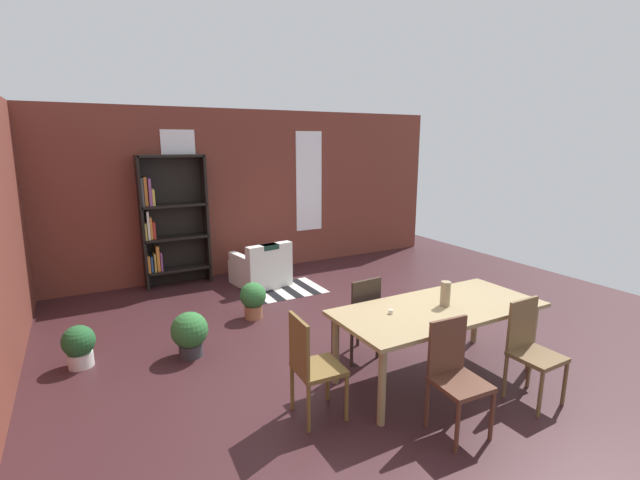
{
  "coord_description": "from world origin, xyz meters",
  "views": [
    {
      "loc": [
        -2.74,
        -3.91,
        2.38
      ],
      "look_at": [
        0.15,
        1.35,
        1.04
      ],
      "focal_mm": 24.71,
      "sensor_mm": 36.0,
      "label": 1
    }
  ],
  "objects": [
    {
      "name": "window_pane_1",
      "position": [
        1.22,
        3.73,
        1.62
      ],
      "size": [
        0.55,
        0.02,
        1.91
      ],
      "primitive_type": "cube",
      "color": "white"
    },
    {
      "name": "dining_table",
      "position": [
        0.31,
        -0.84,
        0.69
      ],
      "size": [
        2.16,
        0.96,
        0.76
      ],
      "color": "#8F7952",
      "rests_on": "ground"
    },
    {
      "name": "dining_chair_near_right",
      "position": [
        0.8,
        -1.55,
        0.51
      ],
      "size": [
        0.41,
        0.41,
        0.95
      ],
      "color": "brown",
      "rests_on": "ground"
    },
    {
      "name": "striped_rug",
      "position": [
        0.04,
        2.38,
        0.0
      ],
      "size": [
        1.24,
        0.9,
        0.01
      ],
      "color": "black",
      "rests_on": "ground"
    },
    {
      "name": "dining_chair_near_left",
      "position": [
        -0.17,
        -1.55,
        0.51
      ],
      "size": [
        0.42,
        0.42,
        0.95
      ],
      "color": "#543022",
      "rests_on": "ground"
    },
    {
      "name": "armchair_white",
      "position": [
        -0.16,
        2.85,
        0.28
      ],
      "size": [
        0.91,
        0.91,
        0.75
      ],
      "color": "silver",
      "rests_on": "ground"
    },
    {
      "name": "tealight_candle_0",
      "position": [
        -0.23,
        -0.75,
        0.78
      ],
      "size": [
        0.04,
        0.04,
        0.04
      ],
      "primitive_type": "cylinder",
      "color": "silver",
      "rests_on": "dining_table"
    },
    {
      "name": "potted_plant_by_shelf",
      "position": [
        -2.91,
        1.15,
        0.25
      ],
      "size": [
        0.34,
        0.34,
        0.46
      ],
      "color": "silver",
      "rests_on": "ground"
    },
    {
      "name": "back_wall_brick",
      "position": [
        0.0,
        3.8,
        1.47
      ],
      "size": [
        7.95,
        0.12,
        2.94
      ],
      "primitive_type": "cube",
      "color": "brown",
      "rests_on": "ground"
    },
    {
      "name": "vase_on_table",
      "position": [
        0.39,
        -0.84,
        0.89
      ],
      "size": [
        0.1,
        0.1,
        0.25
      ],
      "primitive_type": "cylinder",
      "color": "#998466",
      "rests_on": "dining_table"
    },
    {
      "name": "dining_chair_head_left",
      "position": [
        -1.14,
        -0.84,
        0.51
      ],
      "size": [
        0.42,
        0.42,
        0.95
      ],
      "color": "brown",
      "rests_on": "ground"
    },
    {
      "name": "bookshelf_tall",
      "position": [
        -1.48,
        3.56,
        1.1
      ],
      "size": [
        1.07,
        0.31,
        2.18
      ],
      "color": "black",
      "rests_on": "ground"
    },
    {
      "name": "ground_plane",
      "position": [
        0.0,
        0.0,
        0.0
      ],
      "size": [
        9.73,
        9.73,
        0.0
      ],
      "primitive_type": "plane",
      "color": "#381D20"
    },
    {
      "name": "potted_plant_corner",
      "position": [
        -0.8,
        1.53,
        0.28
      ],
      "size": [
        0.36,
        0.36,
        0.51
      ],
      "color": "#9E6042",
      "rests_on": "ground"
    },
    {
      "name": "window_pane_0",
      "position": [
        -1.22,
        3.73,
        1.62
      ],
      "size": [
        0.55,
        0.02,
        1.91
      ],
      "primitive_type": "cube",
      "color": "white"
    },
    {
      "name": "potted_plant_window",
      "position": [
        -1.81,
        0.82,
        0.28
      ],
      "size": [
        0.41,
        0.41,
        0.52
      ],
      "color": "#333338",
      "rests_on": "ground"
    },
    {
      "name": "dining_chair_far_left",
      "position": [
        -0.17,
        -0.14,
        0.51
      ],
      "size": [
        0.43,
        0.43,
        0.95
      ],
      "color": "#2F241D",
      "rests_on": "ground"
    }
  ]
}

